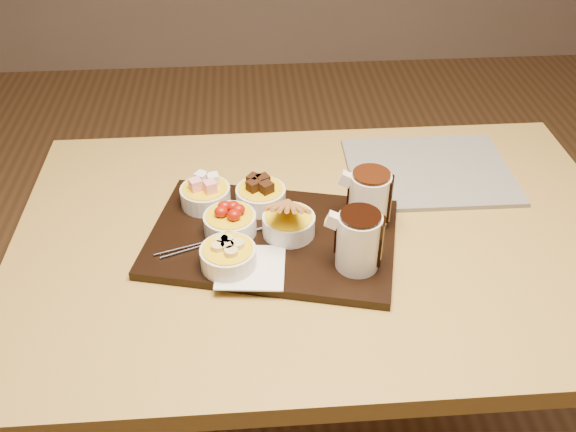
{
  "coord_description": "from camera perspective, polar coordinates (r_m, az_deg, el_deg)",
  "views": [
    {
      "loc": [
        -0.14,
        -0.97,
        1.53
      ],
      "look_at": [
        -0.07,
        -0.02,
        0.81
      ],
      "focal_mm": 40.0,
      "sensor_mm": 36.0,
      "label": 1
    }
  ],
  "objects": [
    {
      "name": "pitcher_dark_chocolate",
      "position": [
        1.12,
        6.28,
        -2.28
      ],
      "size": [
        0.09,
        0.09,
        0.11
      ],
      "primitive_type": "cylinder",
      "rotation": [
        0.0,
        0.0,
        -0.24
      ],
      "color": "silver",
      "rests_on": "serving_board"
    },
    {
      "name": "bowl_bananas",
      "position": [
        1.14,
        -5.33,
        -3.68
      ],
      "size": [
        0.1,
        0.1,
        0.04
      ],
      "primitive_type": "cylinder",
      "color": "silver",
      "rests_on": "serving_board"
    },
    {
      "name": "bowl_marshmallows",
      "position": [
        1.29,
        -7.34,
        1.78
      ],
      "size": [
        0.1,
        0.1,
        0.04
      ],
      "primitive_type": "cylinder",
      "color": "silver",
      "rests_on": "serving_board"
    },
    {
      "name": "newspaper",
      "position": [
        1.45,
        12.41,
        3.92
      ],
      "size": [
        0.36,
        0.29,
        0.01
      ],
      "primitive_type": "cube",
      "rotation": [
        0.0,
        0.0,
        -0.01
      ],
      "color": "beige",
      "rests_on": "dining_table"
    },
    {
      "name": "bowl_strawberries",
      "position": [
        1.22,
        -5.17,
        -0.69
      ],
      "size": [
        0.1,
        0.1,
        0.04
      ],
      "primitive_type": "cylinder",
      "color": "silver",
      "rests_on": "serving_board"
    },
    {
      "name": "serving_board",
      "position": [
        1.22,
        -1.4,
        -1.97
      ],
      "size": [
        0.52,
        0.4,
        0.02
      ],
      "primitive_type": "cube",
      "rotation": [
        0.0,
        0.0,
        -0.24
      ],
      "color": "black",
      "rests_on": "dining_table"
    },
    {
      "name": "napkin",
      "position": [
        1.14,
        -3.33,
        -4.57
      ],
      "size": [
        0.13,
        0.13,
        0.0
      ],
      "primitive_type": "cube",
      "rotation": [
        0.0,
        0.0,
        -0.1
      ],
      "color": "white",
      "rests_on": "serving_board"
    },
    {
      "name": "dining_table",
      "position": [
        1.31,
        2.98,
        -4.91
      ],
      "size": [
        1.2,
        0.8,
        0.75
      ],
      "color": "#B39142",
      "rests_on": "ground"
    },
    {
      "name": "bowl_cake",
      "position": [
        1.28,
        -2.43,
        1.7
      ],
      "size": [
        0.1,
        0.1,
        0.04
      ],
      "primitive_type": "cylinder",
      "color": "silver",
      "rests_on": "serving_board"
    },
    {
      "name": "bowl_biscotti",
      "position": [
        1.21,
        0.06,
        -0.79
      ],
      "size": [
        0.1,
        0.1,
        0.04
      ],
      "primitive_type": "cylinder",
      "color": "silver",
      "rests_on": "serving_board"
    },
    {
      "name": "pitcher_milk_chocolate",
      "position": [
        1.23,
        7.23,
        1.48
      ],
      "size": [
        0.09,
        0.09,
        0.11
      ],
      "primitive_type": "cylinder",
      "rotation": [
        0.0,
        0.0,
        -0.24
      ],
      "color": "silver",
      "rests_on": "serving_board"
    },
    {
      "name": "fondue_skewers",
      "position": [
        1.21,
        -5.87,
        -1.93
      ],
      "size": [
        0.11,
        0.26,
        0.01
      ],
      "primitive_type": null,
      "rotation": [
        0.0,
        0.0,
        -1.25
      ],
      "color": "silver",
      "rests_on": "serving_board"
    }
  ]
}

